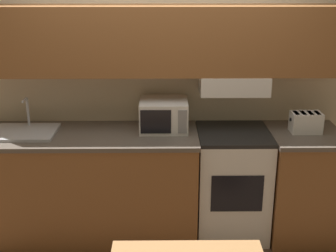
# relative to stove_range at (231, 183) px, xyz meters

# --- Properties ---
(ground_plane) EXTENTS (16.00, 16.00, 0.00)m
(ground_plane) POSITION_rel_stove_range_xyz_m (-0.61, 0.31, -0.47)
(ground_plane) COLOR #4C3828
(wall_back) EXTENTS (5.41, 0.38, 2.55)m
(wall_back) POSITION_rel_stove_range_xyz_m (-0.59, 0.25, 0.98)
(wall_back) COLOR beige
(wall_back) RESTS_ON ground_plane
(lower_counter_main) EXTENTS (1.81, 0.68, 0.94)m
(lower_counter_main) POSITION_rel_stove_range_xyz_m (-1.21, -0.02, 0.00)
(lower_counter_main) COLOR brown
(lower_counter_main) RESTS_ON ground_plane
(lower_counter_right_stub) EXTENTS (0.60, 0.68, 0.94)m
(lower_counter_right_stub) POSITION_rel_stove_range_xyz_m (0.61, -0.02, 0.00)
(lower_counter_right_stub) COLOR brown
(lower_counter_right_stub) RESTS_ON ground_plane
(stove_range) EXTENTS (0.60, 0.62, 0.94)m
(stove_range) POSITION_rel_stove_range_xyz_m (0.00, 0.00, 0.00)
(stove_range) COLOR white
(stove_range) RESTS_ON ground_plane
(microwave) EXTENTS (0.40, 0.38, 0.25)m
(microwave) POSITION_rel_stove_range_xyz_m (-0.59, 0.09, 0.59)
(microwave) COLOR white
(microwave) RESTS_ON lower_counter_main
(toaster) EXTENTS (0.26, 0.16, 0.17)m
(toaster) POSITION_rel_stove_range_xyz_m (0.60, -0.00, 0.55)
(toaster) COLOR white
(toaster) RESTS_ON lower_counter_right_stub
(sink_basin) EXTENTS (0.52, 0.41, 0.27)m
(sink_basin) POSITION_rel_stove_range_xyz_m (-1.74, -0.02, 0.49)
(sink_basin) COLOR #B7BABF
(sink_basin) RESTS_ON lower_counter_main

